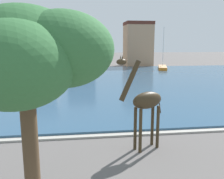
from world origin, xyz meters
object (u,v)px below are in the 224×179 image
(giraffe_statue, at_px, (145,102))
(shade_tree, at_px, (24,55))
(sailboat_orange, at_px, (162,68))
(sailboat_navy, at_px, (0,75))

(giraffe_statue, bearing_deg, shade_tree, -132.72)
(sailboat_orange, distance_m, shade_tree, 49.40)
(sailboat_orange, height_order, sailboat_navy, sailboat_orange)
(sailboat_navy, relative_size, shade_tree, 1.14)
(giraffe_statue, bearing_deg, sailboat_orange, 69.54)
(giraffe_statue, xyz_separation_m, shade_tree, (-4.92, -5.33, 2.81))
(giraffe_statue, xyz_separation_m, sailboat_navy, (-16.91, 29.96, -2.11))
(sailboat_orange, distance_m, sailboat_navy, 33.17)
(giraffe_statue, height_order, shade_tree, shade_tree)
(giraffe_statue, distance_m, shade_tree, 7.78)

